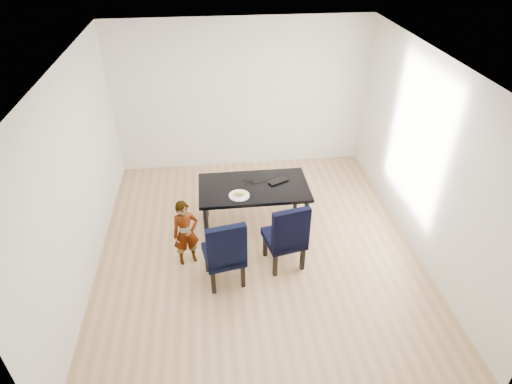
{
  "coord_description": "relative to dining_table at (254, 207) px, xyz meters",
  "views": [
    {
      "loc": [
        -0.57,
        -4.69,
        4.16
      ],
      "look_at": [
        0.0,
        0.2,
        0.85
      ],
      "focal_mm": 30.0,
      "sensor_mm": 36.0,
      "label": 1
    }
  ],
  "objects": [
    {
      "name": "wall_front",
      "position": [
        0.0,
        -3.0,
        0.98
      ],
      "size": [
        4.5,
        0.01,
        2.7
      ],
      "primitive_type": "cube",
      "color": "silver",
      "rests_on": "ground"
    },
    {
      "name": "sandwich",
      "position": [
        -0.23,
        -0.23,
        0.42
      ],
      "size": [
        0.16,
        0.09,
        0.06
      ],
      "primitive_type": "ellipsoid",
      "rotation": [
        0.0,
        0.0,
        -0.1
      ],
      "color": "#B79241",
      "rests_on": "plate"
    },
    {
      "name": "ceiling",
      "position": [
        0.0,
        -0.5,
        2.33
      ],
      "size": [
        4.5,
        5.0,
        0.01
      ],
      "primitive_type": "cube",
      "color": "white",
      "rests_on": "wall_back"
    },
    {
      "name": "dining_table",
      "position": [
        0.0,
        0.0,
        0.0
      ],
      "size": [
        1.6,
        0.9,
        0.75
      ],
      "primitive_type": "cube",
      "color": "black",
      "rests_on": "floor"
    },
    {
      "name": "wall_left",
      "position": [
        -2.25,
        -0.5,
        0.98
      ],
      "size": [
        0.01,
        5.0,
        2.7
      ],
      "primitive_type": "cube",
      "color": "beige",
      "rests_on": "ground"
    },
    {
      "name": "plate",
      "position": [
        -0.23,
        -0.22,
        0.38
      ],
      "size": [
        0.3,
        0.3,
        0.02
      ],
      "primitive_type": "cylinder",
      "rotation": [
        0.0,
        0.0,
        0.01
      ],
      "color": "silver",
      "rests_on": "dining_table"
    },
    {
      "name": "cable_tangle",
      "position": [
        -0.04,
        0.07,
        0.38
      ],
      "size": [
        0.15,
        0.15,
        0.01
      ],
      "primitive_type": "torus",
      "rotation": [
        0.0,
        0.0,
        0.17
      ],
      "color": "black",
      "rests_on": "dining_table"
    },
    {
      "name": "child",
      "position": [
        -0.99,
        -0.65,
        0.12
      ],
      "size": [
        0.41,
        0.33,
        0.99
      ],
      "primitive_type": "imported",
      "rotation": [
        0.0,
        0.0,
        0.29
      ],
      "color": "#FFA315",
      "rests_on": "floor"
    },
    {
      "name": "chair_left",
      "position": [
        -0.5,
        -1.06,
        0.14
      ],
      "size": [
        0.58,
        0.59,
        1.03
      ],
      "primitive_type": "cube",
      "rotation": [
        0.0,
        0.0,
        0.18
      ],
      "color": "black",
      "rests_on": "floor"
    },
    {
      "name": "wall_right",
      "position": [
        2.25,
        -0.5,
        0.98
      ],
      "size": [
        0.01,
        5.0,
        2.7
      ],
      "primitive_type": "cube",
      "color": "white",
      "rests_on": "ground"
    },
    {
      "name": "wall_back",
      "position": [
        0.0,
        2.0,
        0.98
      ],
      "size": [
        4.5,
        0.01,
        2.7
      ],
      "primitive_type": "cube",
      "color": "silver",
      "rests_on": "ground"
    },
    {
      "name": "floor",
      "position": [
        0.0,
        -0.5,
        -0.38
      ],
      "size": [
        4.5,
        5.0,
        0.01
      ],
      "primitive_type": "cube",
      "color": "tan",
      "rests_on": "ground"
    },
    {
      "name": "chair_right",
      "position": [
        0.32,
        -0.83,
        0.14
      ],
      "size": [
        0.59,
        0.6,
        1.04
      ],
      "primitive_type": "cube",
      "rotation": [
        0.0,
        0.0,
        0.2
      ],
      "color": "black",
      "rests_on": "floor"
    },
    {
      "name": "laptop",
      "position": [
        0.36,
        0.13,
        0.39
      ],
      "size": [
        0.38,
        0.33,
        0.03
      ],
      "primitive_type": "imported",
      "rotation": [
        0.0,
        0.0,
        3.6
      ],
      "color": "black",
      "rests_on": "dining_table"
    }
  ]
}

